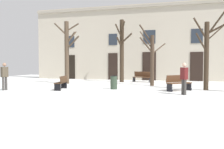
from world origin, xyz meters
TOP-DOWN VIEW (x-y plane):
  - ground_plane at (0.00, 0.00)m, footprint 32.84×32.84m
  - building_facade at (0.01, 9.05)m, footprint 20.53×0.60m
  - tree_foreground at (-0.27, 5.98)m, footprint 1.52×2.37m
  - tree_center at (2.62, 3.10)m, footprint 1.94×2.08m
  - tree_right_of_center at (-4.10, 3.15)m, footprint 1.97×1.80m
  - tree_left_of_center at (6.17, 0.95)m, footprint 2.50×1.10m
  - streetlamp at (-6.10, 7.25)m, footprint 0.30×0.30m
  - litter_bin at (0.59, 0.04)m, footprint 0.46×0.46m
  - bench_facing_shops at (-2.49, -0.97)m, footprint 0.77×1.67m
  - bench_near_center_tree at (1.47, 6.54)m, footprint 1.75×0.89m
  - bench_far_corner at (4.51, 0.20)m, footprint 1.51×1.47m
  - person_crossing_plaza at (-5.63, -2.25)m, footprint 0.35×0.43m
  - person_by_shop_door at (4.78, -1.64)m, footprint 0.40×0.44m

SIDE VIEW (x-z plane):
  - ground_plane at x=0.00m, z-range 0.00..0.00m
  - litter_bin at x=0.59m, z-range 0.00..0.86m
  - bench_facing_shops at x=-2.49m, z-range 0.01..0.86m
  - bench_near_center_tree at x=1.47m, z-range 0.00..0.91m
  - bench_far_corner at x=4.51m, z-range 0.01..0.94m
  - person_crossing_plaza at x=-5.63m, z-range 0.09..1.74m
  - person_by_shop_door at x=4.78m, z-range 0.09..1.74m
  - tree_center at x=2.62m, z-range -0.20..4.34m
  - streetlamp at x=-6.10m, z-range 0.40..3.90m
  - tree_left_of_center at x=6.17m, z-range -0.02..4.77m
  - tree_right_of_center at x=-4.10m, z-range 0.17..5.13m
  - tree_foreground at x=-0.27m, z-range 0.27..5.71m
  - building_facade at x=0.01m, z-range 0.05..7.42m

